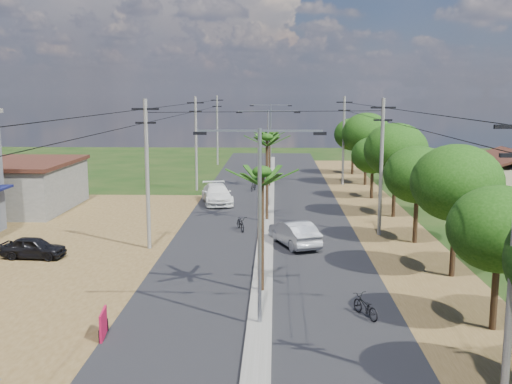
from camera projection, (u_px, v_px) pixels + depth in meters
ground at (260, 327)px, 24.16m from camera, size 160.00×160.00×0.00m
road at (266, 238)px, 38.95m from camera, size 12.00×110.00×0.04m
median at (266, 226)px, 41.90m from camera, size 1.00×90.00×0.18m
dirt_shoulder_east at (397, 239)px, 38.68m from camera, size 5.00×90.00×0.03m
low_shed at (7, 185)px, 48.19m from camera, size 10.40×10.40×3.95m
tree_east_b at (499, 229)px, 23.19m from camera, size 4.00×4.00×5.83m
tree_east_c at (457, 183)px, 29.96m from camera, size 4.60×4.60×6.83m
tree_east_d at (418, 175)px, 36.95m from camera, size 4.20×4.20×6.13m
tree_east_e at (396, 150)px, 44.71m from camera, size 4.80×4.80×7.14m
tree_east_f at (373, 155)px, 52.81m from camera, size 3.80×3.80×5.52m
tree_east_g at (367, 134)px, 60.46m from camera, size 5.00×5.00×7.38m
tree_east_h at (353, 134)px, 68.45m from camera, size 4.40×4.40×6.52m
palm_median_near at (262, 177)px, 27.20m from camera, size 2.00×2.00×6.15m
palm_median_mid at (267, 141)px, 42.92m from camera, size 2.00×2.00×6.55m
palm_median_far at (269, 135)px, 58.80m from camera, size 2.00×2.00×5.85m
streetlight_near at (260, 211)px, 23.38m from camera, size 5.10×0.18×8.00m
streetlight_mid at (268, 150)px, 48.03m from camera, size 5.10×0.18×8.00m
streetlight_far at (271, 131)px, 72.68m from camera, size 5.10×0.18×8.00m
utility_pole_w_b at (147, 171)px, 35.44m from camera, size 1.60×0.24×9.00m
utility_pole_w_c at (196, 141)px, 57.13m from camera, size 1.60×0.24×9.00m
utility_pole_w_d at (217, 128)px, 77.84m from camera, size 1.60×0.24×9.00m
utility_pole_e_b at (381, 164)px, 38.92m from camera, size 1.60×0.24×9.00m
utility_pole_e_c at (344, 139)px, 60.61m from camera, size 1.60×0.24×9.00m
car_silver_mid at (294, 234)px, 36.74m from camera, size 3.28×5.03×1.57m
car_white_far at (217, 195)px, 50.75m from camera, size 3.39×5.94×1.62m
car_parked_dark at (34, 248)px, 33.99m from camera, size 3.72×1.74×1.23m
moto_rider_east at (365, 307)px, 25.05m from camera, size 1.31×1.88×0.94m
moto_rider_west_a at (241, 224)px, 40.85m from camera, size 1.17×2.05×1.02m
moto_rider_west_b at (253, 186)px, 57.32m from camera, size 0.86×1.75×1.02m
roadside_sign at (103, 324)px, 22.98m from camera, size 0.24×1.32×1.10m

